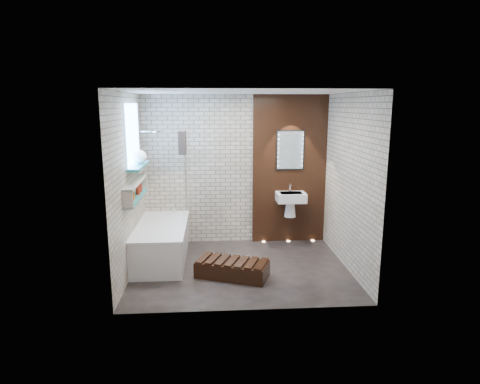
{
  "coord_description": "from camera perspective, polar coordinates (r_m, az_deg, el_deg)",
  "views": [
    {
      "loc": [
        -0.41,
        -5.88,
        2.43
      ],
      "look_at": [
        0.0,
        0.15,
        1.15
      ],
      "focal_mm": 31.04,
      "sensor_mm": 36.0,
      "label": 1
    }
  ],
  "objects": [
    {
      "name": "floor_uplights",
      "position": [
        7.61,
        6.66,
        -6.71
      ],
      "size": [
        0.96,
        0.06,
        0.01
      ],
      "color": "#FFD899",
      "rests_on": "ground"
    },
    {
      "name": "display_niche",
      "position": [
        6.26,
        -14.12,
        0.25
      ],
      "size": [
        0.14,
        1.3,
        0.26
      ],
      "color": "teal",
      "rests_on": "room_shell"
    },
    {
      "name": "ground",
      "position": [
        6.38,
        0.09,
        -10.44
      ],
      "size": [
        3.2,
        3.2,
        0.0
      ],
      "primitive_type": "plane",
      "color": "black",
      "rests_on": "ground"
    },
    {
      "name": "walnut_step",
      "position": [
        6.05,
        -1.07,
        -10.57
      ],
      "size": [
        1.11,
        0.78,
        0.22
      ],
      "primitive_type": "cube",
      "rotation": [
        0.0,
        0.0,
        -0.37
      ],
      "color": "black",
      "rests_on": "ground"
    },
    {
      "name": "room_shell",
      "position": [
        6.0,
        0.1,
        1.1
      ],
      "size": [
        3.24,
        3.2,
        2.6
      ],
      "color": "#9F947E",
      "rests_on": "ground"
    },
    {
      "name": "bath_screen",
      "position": [
        6.89,
        -7.67,
        2.23
      ],
      "size": [
        0.01,
        0.78,
        1.4
      ],
      "primitive_type": "cube",
      "color": "white",
      "rests_on": "bathtub"
    },
    {
      "name": "niche_bottles",
      "position": [
        6.32,
        -14.02,
        0.07
      ],
      "size": [
        0.07,
        0.77,
        0.15
      ],
      "color": "maroon",
      "rests_on": "display_niche"
    },
    {
      "name": "led_mirror",
      "position": [
        7.29,
        6.93,
        5.72
      ],
      "size": [
        0.5,
        0.02,
        0.7
      ],
      "color": "black",
      "rests_on": "walnut_panel"
    },
    {
      "name": "clerestory_window",
      "position": [
        6.36,
        -14.48,
        6.81
      ],
      "size": [
        0.18,
        1.0,
        0.94
      ],
      "color": "#7FADE0",
      "rests_on": "room_shell"
    },
    {
      "name": "sill_vases",
      "position": [
        6.45,
        -13.63,
        4.72
      ],
      "size": [
        0.21,
        0.21,
        0.21
      ],
      "color": "white",
      "rests_on": "clerestory_window"
    },
    {
      "name": "shower_head",
      "position": [
        6.9,
        -11.4,
        8.15
      ],
      "size": [
        0.18,
        0.18,
        0.02
      ],
      "primitive_type": "cylinder",
      "color": "silver",
      "rests_on": "room_shell"
    },
    {
      "name": "washbasin",
      "position": [
        7.28,
        6.99,
        -1.17
      ],
      "size": [
        0.5,
        0.36,
        0.58
      ],
      "color": "white",
      "rests_on": "walnut_panel"
    },
    {
      "name": "bathtub",
      "position": [
        6.73,
        -10.71,
        -6.78
      ],
      "size": [
        0.79,
        1.74,
        0.7
      ],
      "color": "white",
      "rests_on": "ground"
    },
    {
      "name": "walnut_panel",
      "position": [
        7.37,
        6.81,
        3.05
      ],
      "size": [
        1.3,
        0.06,
        2.6
      ],
      "primitive_type": "cube",
      "color": "black",
      "rests_on": "ground"
    },
    {
      "name": "towel",
      "position": [
        6.57,
        -7.94,
        6.77
      ],
      "size": [
        0.11,
        0.28,
        0.37
      ],
      "primitive_type": "cube",
      "color": "#282220",
      "rests_on": "bath_screen"
    }
  ]
}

